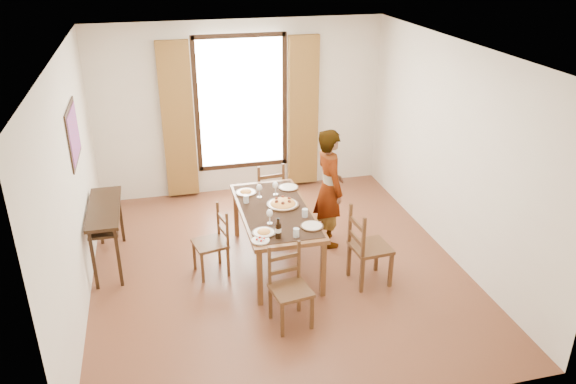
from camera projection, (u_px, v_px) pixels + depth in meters
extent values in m
plane|color=#522919|center=(277.00, 267.00, 7.07)|extent=(5.00, 5.00, 0.00)
cube|color=silver|center=(241.00, 109.00, 8.71)|extent=(4.50, 0.10, 2.70)
cube|color=silver|center=(349.00, 287.00, 4.31)|extent=(4.50, 0.10, 2.70)
cube|color=silver|center=(72.00, 187.00, 6.02)|extent=(0.10, 5.00, 2.70)
cube|color=silver|center=(452.00, 151.00, 7.00)|extent=(0.10, 5.00, 2.70)
cube|color=white|center=(275.00, 48.00, 5.94)|extent=(4.50, 5.00, 0.04)
cube|color=white|center=(241.00, 103.00, 8.65)|extent=(1.30, 0.04, 2.00)
cube|color=olive|center=(178.00, 121.00, 8.46)|extent=(0.48, 0.10, 2.40)
cube|color=olive|center=(303.00, 112.00, 8.89)|extent=(0.48, 0.10, 2.40)
cube|color=black|center=(73.00, 134.00, 6.38)|extent=(0.02, 0.86, 0.66)
cube|color=red|center=(74.00, 134.00, 6.39)|extent=(0.01, 0.76, 0.56)
cube|color=black|center=(104.00, 208.00, 6.83)|extent=(0.38, 1.20, 0.04)
cube|color=black|center=(105.00, 217.00, 6.88)|extent=(0.34, 1.10, 0.03)
cube|color=black|center=(94.00, 261.00, 6.49)|extent=(0.04, 0.04, 0.76)
cube|color=black|center=(99.00, 218.00, 7.46)|extent=(0.04, 0.04, 0.76)
cube|color=black|center=(119.00, 258.00, 6.55)|extent=(0.04, 0.04, 0.76)
cube|color=black|center=(121.00, 216.00, 7.52)|extent=(0.04, 0.04, 0.76)
cube|color=brown|center=(275.00, 212.00, 6.87)|extent=(0.85, 1.78, 0.05)
cube|color=black|center=(275.00, 210.00, 6.86)|extent=(0.79, 1.63, 0.01)
cube|color=brown|center=(260.00, 278.00, 6.22)|extent=(0.06, 0.06, 0.70)
cube|color=brown|center=(236.00, 213.00, 7.68)|extent=(0.06, 0.06, 0.70)
cube|color=brown|center=(323.00, 269.00, 6.38)|extent=(0.06, 0.06, 0.70)
cube|color=brown|center=(288.00, 207.00, 7.84)|extent=(0.06, 0.06, 0.70)
cube|color=#50371A|center=(210.00, 244.00, 6.79)|extent=(0.45, 0.45, 0.04)
cube|color=#50371A|center=(194.00, 255.00, 6.94)|extent=(0.04, 0.04, 0.41)
cube|color=#50371A|center=(219.00, 249.00, 7.07)|extent=(0.04, 0.04, 0.41)
cube|color=#50371A|center=(202.00, 268.00, 6.68)|extent=(0.04, 0.04, 0.41)
cube|color=#50371A|center=(228.00, 261.00, 6.81)|extent=(0.04, 0.04, 0.41)
cube|color=#50371A|center=(218.00, 219.00, 6.90)|extent=(0.03, 0.03, 0.45)
cube|color=#50371A|center=(227.00, 230.00, 6.63)|extent=(0.03, 0.03, 0.45)
cube|color=#50371A|center=(223.00, 231.00, 6.80)|extent=(0.09, 0.32, 0.05)
cube|color=#50371A|center=(222.00, 219.00, 6.73)|extent=(0.09, 0.32, 0.05)
cube|color=#50371A|center=(268.00, 192.00, 8.05)|extent=(0.45, 0.45, 0.04)
cube|color=#50371A|center=(276.00, 200.00, 8.35)|extent=(0.04, 0.04, 0.44)
cube|color=#50371A|center=(283.00, 210.00, 8.04)|extent=(0.04, 0.04, 0.44)
cube|color=#50371A|center=(253.00, 203.00, 8.25)|extent=(0.04, 0.04, 0.44)
cube|color=#50371A|center=(259.00, 213.00, 7.94)|extent=(0.04, 0.04, 0.44)
cube|color=#50371A|center=(283.00, 180.00, 7.84)|extent=(0.04, 0.04, 0.49)
cube|color=#50371A|center=(259.00, 183.00, 7.74)|extent=(0.04, 0.04, 0.49)
cube|color=#50371A|center=(271.00, 188.00, 7.83)|extent=(0.36, 0.06, 0.05)
cube|color=#50371A|center=(271.00, 177.00, 7.76)|extent=(0.36, 0.06, 0.05)
cube|color=#50371A|center=(291.00, 290.00, 5.88)|extent=(0.45, 0.45, 0.04)
cube|color=#50371A|center=(282.00, 320.00, 5.77)|extent=(0.04, 0.04, 0.42)
cube|color=#50371A|center=(270.00, 302.00, 6.05)|extent=(0.04, 0.04, 0.42)
cube|color=#50371A|center=(312.00, 312.00, 5.89)|extent=(0.04, 0.04, 0.42)
cube|color=#50371A|center=(299.00, 295.00, 6.17)|extent=(0.04, 0.04, 0.42)
cube|color=#50371A|center=(269.00, 266.00, 5.87)|extent=(0.03, 0.03, 0.47)
cube|color=#50371A|center=(299.00, 260.00, 5.99)|extent=(0.03, 0.03, 0.47)
cube|color=#50371A|center=(284.00, 271.00, 5.97)|extent=(0.34, 0.08, 0.05)
cube|color=#50371A|center=(284.00, 257.00, 5.90)|extent=(0.34, 0.08, 0.05)
cube|color=#50371A|center=(371.00, 247.00, 6.60)|extent=(0.46, 0.46, 0.04)
cube|color=#50371A|center=(391.00, 269.00, 6.59)|extent=(0.04, 0.04, 0.46)
cube|color=#50371A|center=(362.00, 275.00, 6.49)|extent=(0.04, 0.04, 0.46)
cube|color=#50371A|center=(376.00, 254.00, 6.91)|extent=(0.04, 0.04, 0.46)
cube|color=#50371A|center=(349.00, 259.00, 6.81)|extent=(0.04, 0.04, 0.46)
cube|color=#50371A|center=(364.00, 238.00, 6.28)|extent=(0.04, 0.04, 0.51)
cube|color=#50371A|center=(350.00, 223.00, 6.60)|extent=(0.04, 0.04, 0.51)
cube|color=#50371A|center=(356.00, 238.00, 6.48)|extent=(0.06, 0.37, 0.05)
cube|color=#50371A|center=(357.00, 224.00, 6.40)|extent=(0.06, 0.37, 0.05)
imported|color=#969B9E|center=(329.00, 188.00, 7.32)|extent=(0.64, 0.46, 1.61)
cylinder|color=silver|center=(305.00, 213.00, 6.66)|extent=(0.07, 0.07, 0.10)
cylinder|color=silver|center=(246.00, 199.00, 7.01)|extent=(0.07, 0.07, 0.10)
cylinder|color=silver|center=(296.00, 233.00, 6.22)|extent=(0.07, 0.07, 0.10)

